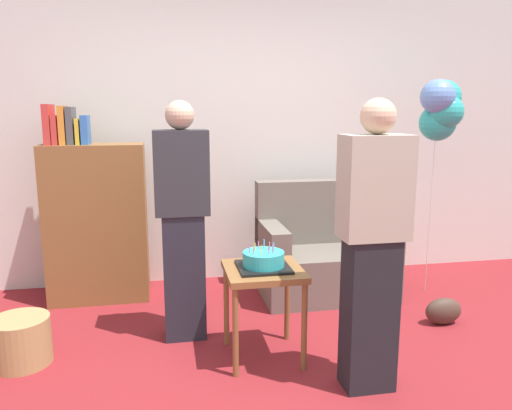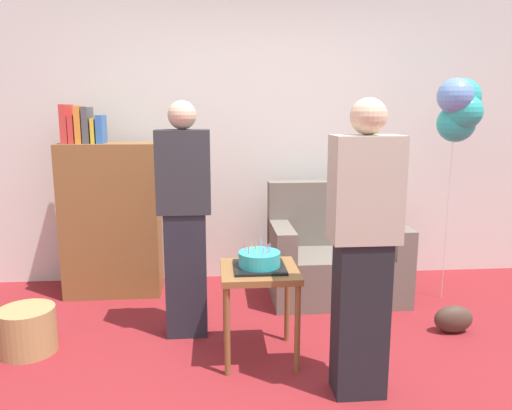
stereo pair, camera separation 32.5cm
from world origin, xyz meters
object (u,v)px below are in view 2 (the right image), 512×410
object	(u,v)px
birthday_cake	(259,261)
person_holding_cake	(363,250)
couch	(335,256)
balloon_bunch	(459,108)
person_blowing_candles	(185,219)
bookshelf	(111,216)
wicker_basket	(28,330)
handbag	(453,319)
side_table	(259,282)

from	to	relation	value
birthday_cake	person_holding_cake	size ratio (longest dim) A/B	0.20
couch	balloon_bunch	distance (m)	1.56
person_blowing_candles	person_holding_cake	bearing A→B (deg)	-32.39
couch	bookshelf	distance (m)	1.94
wicker_basket	person_holding_cake	bearing A→B (deg)	-17.68
bookshelf	handbag	xyz separation A→B (m)	(2.57, -1.01, -0.58)
birthday_cake	person_blowing_candles	bearing A→B (deg)	140.88
wicker_basket	couch	bearing A→B (deg)	20.59
wicker_basket	balloon_bunch	world-z (taller)	balloon_bunch
wicker_basket	balloon_bunch	xyz separation A→B (m)	(3.18, 0.69, 1.43)
couch	wicker_basket	world-z (taller)	couch
side_table	person_holding_cake	size ratio (longest dim) A/B	0.36
bookshelf	person_blowing_candles	size ratio (longest dim) A/B	0.99
couch	birthday_cake	distance (m)	1.31
side_table	balloon_bunch	size ratio (longest dim) A/B	0.33
bookshelf	balloon_bunch	bearing A→B (deg)	-7.21
wicker_basket	balloon_bunch	distance (m)	3.55
birthday_cake	person_blowing_candles	size ratio (longest dim) A/B	0.20
handbag	person_holding_cake	bearing A→B (deg)	-142.69
couch	handbag	distance (m)	1.07
couch	wicker_basket	size ratio (longest dim) A/B	3.06
balloon_bunch	side_table	bearing A→B (deg)	-152.09
balloon_bunch	wicker_basket	bearing A→B (deg)	-167.69
side_table	person_holding_cake	world-z (taller)	person_holding_cake
couch	person_blowing_candles	size ratio (longest dim) A/B	0.67
birthday_cake	handbag	bearing A→B (deg)	9.37
side_table	birthday_cake	distance (m)	0.14
person_blowing_candles	person_holding_cake	world-z (taller)	same
side_table	person_holding_cake	bearing A→B (deg)	-41.36
bookshelf	person_blowing_candles	bearing A→B (deg)	-51.60
couch	handbag	xyz separation A→B (m)	(0.67, -0.80, -0.24)
person_blowing_candles	wicker_basket	bearing A→B (deg)	-161.26
birthday_cake	wicker_basket	xyz separation A→B (m)	(-1.51, 0.19, -0.49)
person_holding_cake	bookshelf	bearing A→B (deg)	-42.82
side_table	balloon_bunch	distance (m)	2.18
side_table	person_holding_cake	distance (m)	0.76
bookshelf	person_blowing_candles	world-z (taller)	person_blowing_candles
handbag	person_blowing_candles	bearing A→B (deg)	175.32
birthday_cake	person_blowing_candles	xyz separation A→B (m)	(-0.48, 0.39, 0.19)
couch	birthday_cake	xyz separation A→B (m)	(-0.74, -1.04, 0.30)
person_blowing_candles	wicker_basket	world-z (taller)	person_blowing_candles
birthday_cake	person_blowing_candles	distance (m)	0.64
person_blowing_candles	side_table	bearing A→B (deg)	-31.21
wicker_basket	handbag	xyz separation A→B (m)	(2.92, 0.04, -0.05)
side_table	balloon_bunch	xyz separation A→B (m)	(1.67, 0.89, 1.08)
bookshelf	handbag	bearing A→B (deg)	-21.44
couch	person_blowing_candles	xyz separation A→B (m)	(-1.22, -0.65, 0.49)
side_table	handbag	bearing A→B (deg)	9.37
couch	wicker_basket	distance (m)	2.41
side_table	person_blowing_candles	bearing A→B (deg)	140.88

